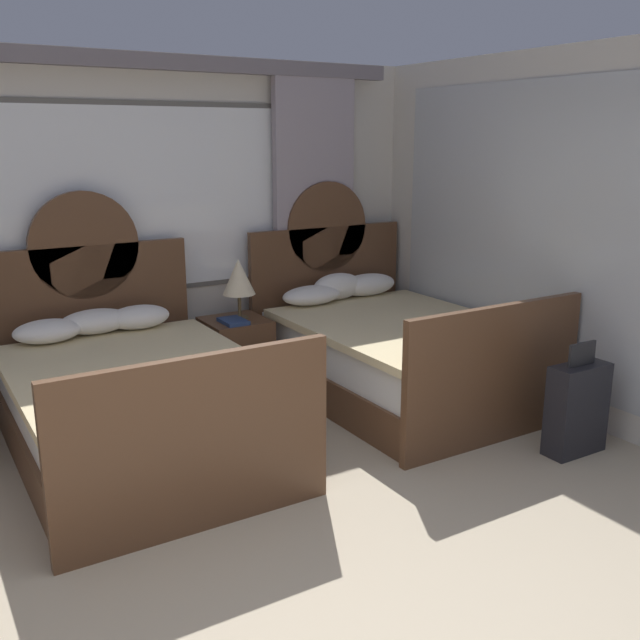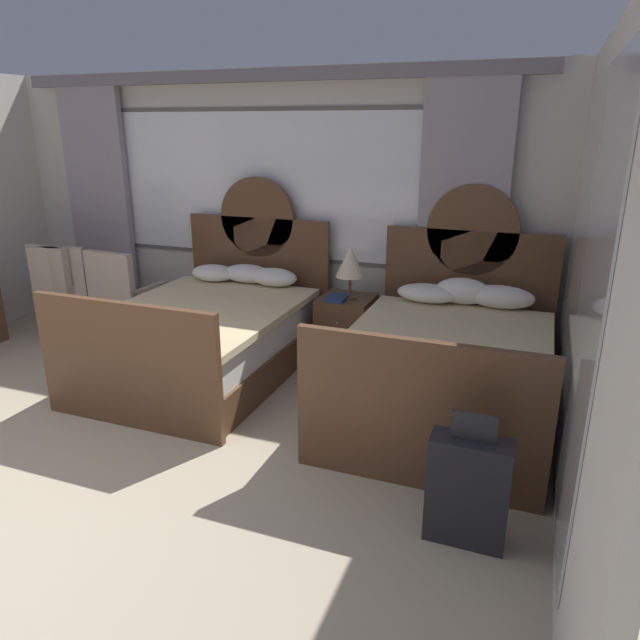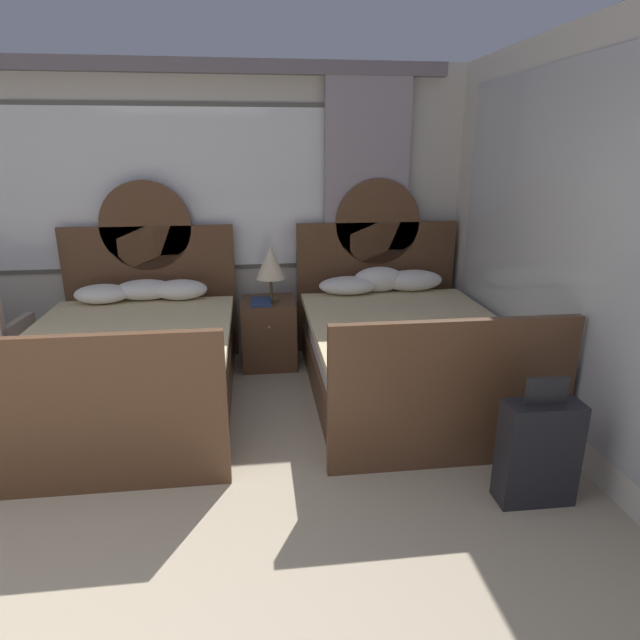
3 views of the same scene
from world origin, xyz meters
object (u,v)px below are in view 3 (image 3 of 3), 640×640
bed_near_mirror (402,348)px  table_lamp_on_nightstand (270,263)px  suitcase_on_floor (538,452)px  bed_near_window (133,361)px  book_on_nightstand (261,302)px  nightstand_between_beds (269,332)px

bed_near_mirror → table_lamp_on_nightstand: 1.38m
table_lamp_on_nightstand → suitcase_on_floor: (1.41, -2.24, -0.66)m
bed_near_window → bed_near_mirror: 2.15m
bed_near_mirror → book_on_nightstand: bed_near_mirror is taller
bed_near_mirror → table_lamp_on_nightstand: bearing=146.3°
bed_near_window → bed_near_mirror: bearing=0.1°
bed_near_mirror → book_on_nightstand: (-1.14, 0.61, 0.26)m
nightstand_between_beds → bed_near_mirror: bearing=-33.4°
bed_near_mirror → nightstand_between_beds: (-1.08, 0.71, -0.06)m
nightstand_between_beds → suitcase_on_floor: size_ratio=0.81×
nightstand_between_beds → suitcase_on_floor: 2.68m
nightstand_between_beds → book_on_nightstand: book_on_nightstand is taller
bed_near_window → bed_near_mirror: same height
bed_near_window → suitcase_on_floor: 2.95m
nightstand_between_beds → table_lamp_on_nightstand: 0.66m
nightstand_between_beds → book_on_nightstand: bearing=-121.8°
table_lamp_on_nightstand → book_on_nightstand: 0.35m
bed_near_window → nightstand_between_beds: (1.08, 0.71, -0.06)m
book_on_nightstand → suitcase_on_floor: (1.51, -2.15, -0.33)m
suitcase_on_floor → bed_near_window: bearing=148.6°
nightstand_between_beds → book_on_nightstand: (-0.06, -0.10, 0.33)m
bed_near_mirror → table_lamp_on_nightstand: bed_near_mirror is taller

